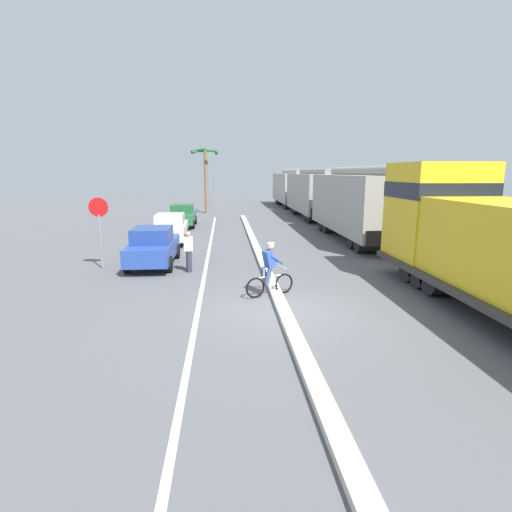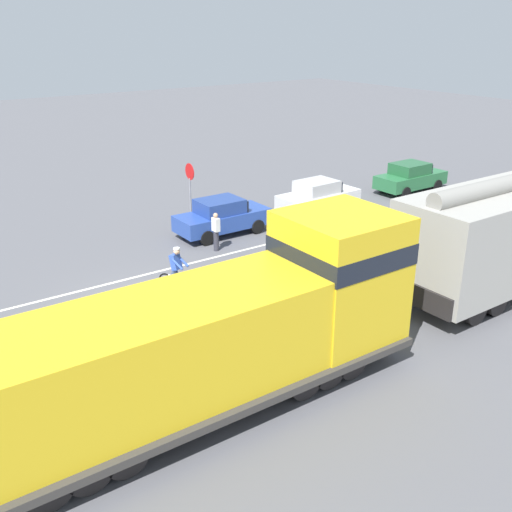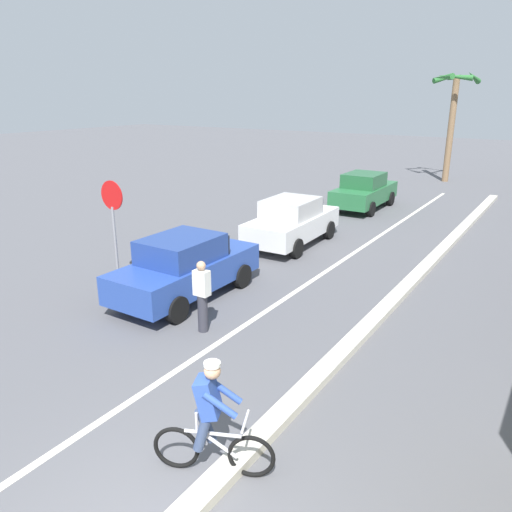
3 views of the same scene
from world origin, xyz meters
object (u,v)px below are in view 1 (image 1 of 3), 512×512
parked_car_white (170,228)px  parked_car_green (183,215)px  locomotive (501,249)px  hopper_car_trailing (291,188)px  hopper_car_middle (313,193)px  pedestrian_by_cars (189,251)px  cyclist (269,271)px  palm_tree_near (206,165)px  stop_sign (99,219)px  hopper_car_lead (357,204)px  parked_car_blue (153,246)px

parked_car_white → parked_car_green: bearing=90.0°
locomotive → hopper_car_trailing: 35.36m
hopper_car_middle → parked_car_green: hopper_car_middle is taller
parked_car_white → pedestrian_by_cars: bearing=-77.0°
cyclist → hopper_car_trailing: bearing=79.5°
parked_car_green → palm_tree_near: palm_tree_near is taller
hopper_car_trailing → parked_car_white: size_ratio=2.49×
hopper_car_trailing → stop_sign: hopper_car_trailing is taller
hopper_car_middle → cyclist: bearing=-105.9°
hopper_car_middle → hopper_car_trailing: same height
hopper_car_lead → parked_car_blue: (-10.60, -5.67, -1.26)m
locomotive → parked_car_white: size_ratio=2.73×
hopper_car_lead → pedestrian_by_cars: size_ratio=6.54×
hopper_car_lead → parked_car_white: 10.68m
parked_car_blue → pedestrian_by_cars: size_ratio=2.59×
pedestrian_by_cars → parked_car_green: bearing=96.7°
parked_car_blue → parked_car_green: same height
parked_car_green → pedestrian_by_cars: (1.59, -13.54, 0.03)m
hopper_car_middle → hopper_car_lead: bearing=-90.0°
hopper_car_trailing → stop_sign: 31.89m
parked_car_green → cyclist: size_ratio=2.46×
hopper_car_lead → parked_car_blue: bearing=-151.9°
parked_car_blue → hopper_car_middle: bearing=58.5°
parked_car_white → pedestrian_by_cars: 7.04m
parked_car_white → stop_sign: size_ratio=1.48×
parked_car_white → cyclist: cyclist is taller
parked_car_white → hopper_car_trailing: bearing=65.5°
parked_car_white → parked_car_green: size_ratio=1.01×
parked_car_green → pedestrian_by_cars: size_ratio=2.60×
parked_car_white → parked_car_blue: bearing=-89.9°
stop_sign → locomotive: bearing=-25.7°
locomotive → pedestrian_by_cars: size_ratio=7.17×
stop_sign → palm_tree_near: size_ratio=0.46×
locomotive → palm_tree_near: palm_tree_near is taller
hopper_car_lead → parked_car_white: bearing=-179.5°
parked_car_white → cyclist: 11.08m
parked_car_white → parked_car_green: 6.68m
hopper_car_lead → cyclist: size_ratio=6.18×
parked_car_green → stop_sign: size_ratio=1.46×
hopper_car_lead → parked_car_green: hopper_car_lead is taller
stop_sign → palm_tree_near: 22.73m
hopper_car_trailing → palm_tree_near: palm_tree_near is taller
cyclist → locomotive: bearing=-16.9°
cyclist → stop_sign: bearing=146.9°
locomotive → hopper_car_trailing: (0.00, 35.36, 0.28)m
hopper_car_middle → stop_sign: 21.72m
cyclist → stop_sign: stop_sign is taller
hopper_car_middle → palm_tree_near: palm_tree_near is taller
hopper_car_trailing → parked_car_blue: bearing=-110.2°
parked_car_white → pedestrian_by_cars: same height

